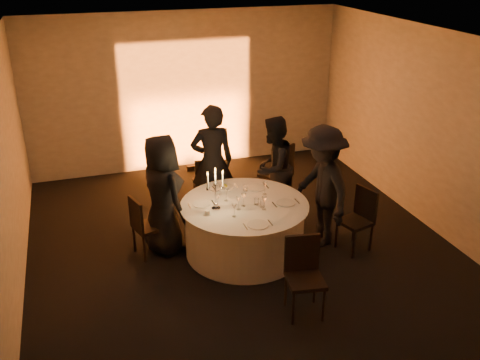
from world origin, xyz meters
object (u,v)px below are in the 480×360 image
object	(u,v)px
chair_left	(144,224)
guest_back_right	(273,168)
chair_front	(304,271)
guest_left	(163,195)
chair_back_right	(280,171)
chair_right	(359,216)
chair_back_left	(206,180)
banquet_table	(244,228)
guest_back_left	(212,162)
coffee_cup	(207,213)
guest_right	(322,187)
candelabra	(216,195)

from	to	relation	value
chair_left	guest_back_right	distance (m)	2.27
chair_front	guest_left	xyz separation A→B (m)	(-1.31, 1.89, 0.33)
guest_left	chair_back_right	bearing A→B (deg)	-87.92
chair_right	chair_back_left	bearing A→B (deg)	-153.00
chair_back_left	guest_left	bearing A→B (deg)	55.70
banquet_table	chair_left	distance (m)	1.42
chair_right	guest_back_left	distance (m)	2.42
chair_back_right	coffee_cup	size ratio (longest dim) A/B	9.43
guest_left	guest_right	xyz separation A→B (m)	(2.21, -0.49, 0.03)
chair_back_left	coffee_cup	size ratio (longest dim) A/B	8.26
coffee_cup	banquet_table	bearing A→B (deg)	14.56
guest_back_right	guest_back_left	bearing A→B (deg)	-57.87
banquet_table	coffee_cup	world-z (taller)	coffee_cup
banquet_table	guest_back_right	bearing A→B (deg)	50.22
guest_left	guest_right	size ratio (longest dim) A/B	0.97
chair_back_left	guest_back_right	bearing A→B (deg)	155.12
chair_back_right	guest_back_right	size ratio (longest dim) A/B	0.62
chair_back_left	candelabra	xyz separation A→B (m)	(-0.26, -1.54, 0.48)
chair_front	coffee_cup	distance (m)	1.58
guest_back_right	banquet_table	bearing A→B (deg)	10.44
chair_left	candelabra	world-z (taller)	candelabra
chair_front	candelabra	xyz separation A→B (m)	(-0.67, 1.45, 0.44)
chair_back_left	chair_back_right	distance (m)	1.25
chair_left	chair_right	size ratio (longest dim) A/B	0.96
guest_left	coffee_cup	distance (m)	0.75
guest_back_right	coffee_cup	bearing A→B (deg)	-0.86
chair_right	chair_left	bearing A→B (deg)	-119.97
banquet_table	coffee_cup	bearing A→B (deg)	-165.44
banquet_table	guest_right	distance (m)	1.26
chair_back_left	chair_back_right	size ratio (longest dim) A/B	0.88
chair_back_left	chair_front	world-z (taller)	chair_front
chair_back_right	guest_right	distance (m)	1.46
chair_front	candelabra	distance (m)	1.65
guest_right	coffee_cup	bearing A→B (deg)	-91.68
chair_back_right	candelabra	distance (m)	2.07
chair_back_left	guest_right	bearing A→B (deg)	134.61
chair_back_left	guest_back_right	world-z (taller)	guest_back_right
guest_back_left	candelabra	xyz separation A→B (m)	(-0.30, -1.28, 0.05)
chair_right	candelabra	xyz separation A→B (m)	(-2.02, 0.37, 0.46)
chair_back_left	coffee_cup	distance (m)	1.74
guest_right	candelabra	world-z (taller)	guest_right
chair_back_right	guest_back_right	distance (m)	0.54
guest_right	banquet_table	bearing A→B (deg)	-97.96
guest_right	candelabra	size ratio (longest dim) A/B	2.94
guest_right	chair_back_left	bearing A→B (deg)	-144.73
banquet_table	chair_back_left	distance (m)	1.53
chair_front	chair_right	bearing A→B (deg)	47.00
chair_left	chair_right	world-z (taller)	chair_right
chair_back_right	chair_left	bearing A→B (deg)	-14.36
guest_left	chair_front	bearing A→B (deg)	-166.41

